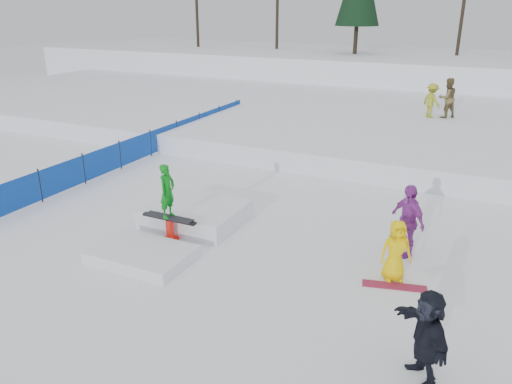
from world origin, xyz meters
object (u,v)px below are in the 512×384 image
at_px(safety_fence, 151,143).
at_px(spectator_purple, 407,220).
at_px(walker_olive, 447,98).
at_px(jib_rail_feature, 182,222).
at_px(walker_ygreen, 432,101).
at_px(spectator_yellow, 396,251).
at_px(spectator_dark, 426,336).

height_order(safety_fence, spectator_purple, spectator_purple).
distance_m(walker_olive, jib_rail_feature, 15.76).
bearing_deg(walker_olive, walker_ygreen, -19.03).
distance_m(safety_fence, spectator_purple, 11.84).
distance_m(safety_fence, spectator_yellow, 12.40).
relative_size(walker_olive, spectator_dark, 1.13).
bearing_deg(jib_rail_feature, walker_olive, 70.72).
height_order(safety_fence, jib_rail_feature, jib_rail_feature).
distance_m(walker_ygreen, spectator_purple, 13.31).
bearing_deg(spectator_dark, walker_olive, 149.47).
height_order(walker_ygreen, spectator_yellow, walker_ygreen).
distance_m(spectator_yellow, jib_rail_feature, 5.75).
xyz_separation_m(walker_olive, spectator_dark, (1.61, -17.88, -0.91)).
height_order(safety_fence, spectator_dark, spectator_dark).
height_order(walker_olive, spectator_yellow, walker_olive).
relative_size(safety_fence, walker_ygreen, 9.96).
height_order(spectator_purple, spectator_yellow, spectator_purple).
bearing_deg(walker_ygreen, spectator_dark, 138.27).
bearing_deg(safety_fence, jib_rail_feature, -47.10).
height_order(safety_fence, walker_ygreen, walker_ygreen).
bearing_deg(safety_fence, spectator_purple, -21.59).
bearing_deg(walker_ygreen, jib_rail_feature, 113.66).
relative_size(spectator_dark, jib_rail_feature, 0.38).
relative_size(walker_ygreen, jib_rail_feature, 0.36).
relative_size(spectator_yellow, jib_rail_feature, 0.33).
distance_m(safety_fence, jib_rail_feature, 7.74).
bearing_deg(walker_olive, jib_rail_feature, 30.18).
bearing_deg(walker_olive, spectator_purple, 51.81).
height_order(spectator_yellow, jib_rail_feature, jib_rail_feature).
bearing_deg(spectator_purple, spectator_yellow, -50.41).
xyz_separation_m(spectator_purple, jib_rail_feature, (-5.73, -1.31, -0.62)).
distance_m(walker_olive, spectator_purple, 13.53).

